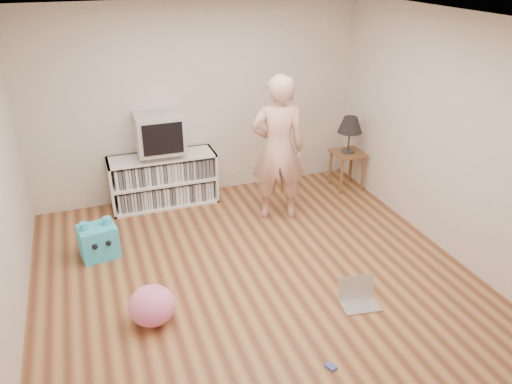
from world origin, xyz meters
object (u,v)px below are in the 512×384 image
object	(u,v)px
crt_tv	(159,133)
table_lamp	(350,126)
laptop	(358,296)
plush_blue	(98,241)
plush_pink	(152,306)
person	(278,149)
side_table	(347,161)
dvd_deck	(161,153)
media_unit	(163,180)

from	to	relation	value
crt_tv	table_lamp	world-z (taller)	crt_tv
table_lamp	laptop	bearing A→B (deg)	-116.10
plush_blue	plush_pink	xyz separation A→B (m)	(0.39, -1.31, -0.01)
laptop	person	bearing A→B (deg)	100.98
side_table	plush_blue	world-z (taller)	side_table
laptop	plush_blue	bearing A→B (deg)	151.80
dvd_deck	side_table	world-z (taller)	dvd_deck
dvd_deck	crt_tv	world-z (taller)	crt_tv
media_unit	side_table	world-z (taller)	media_unit
dvd_deck	side_table	xyz separation A→B (m)	(2.56, -0.37, -0.32)
media_unit	dvd_deck	bearing A→B (deg)	-90.00
laptop	table_lamp	bearing A→B (deg)	71.97
media_unit	crt_tv	world-z (taller)	crt_tv
crt_tv	plush_pink	world-z (taller)	crt_tv
table_lamp	laptop	world-z (taller)	table_lamp
crt_tv	laptop	size ratio (longest dim) A/B	1.52
dvd_deck	plush_pink	size ratio (longest dim) A/B	1.04
table_lamp	plush_pink	world-z (taller)	table_lamp
dvd_deck	plush_blue	xyz separation A→B (m)	(-0.93, -1.05, -0.54)
dvd_deck	person	size ratio (longest dim) A/B	0.24
crt_tv	plush_pink	size ratio (longest dim) A/B	1.39
crt_tv	side_table	bearing A→B (deg)	-8.14
side_table	plush_pink	distance (m)	3.70
dvd_deck	laptop	world-z (taller)	dvd_deck
dvd_deck	crt_tv	xyz separation A→B (m)	(0.00, -0.00, 0.29)
table_lamp	plush_blue	distance (m)	3.64
person	table_lamp	bearing A→B (deg)	-145.07
dvd_deck	person	distance (m)	1.56
media_unit	side_table	xyz separation A→B (m)	(2.56, -0.39, 0.07)
side_table	plush_pink	world-z (taller)	side_table
plush_blue	table_lamp	bearing A→B (deg)	0.95
table_lamp	person	bearing A→B (deg)	-159.55
crt_tv	side_table	xyz separation A→B (m)	(2.56, -0.37, -0.60)
media_unit	laptop	distance (m)	3.11
table_lamp	plush_pink	size ratio (longest dim) A/B	1.19
plush_pink	table_lamp	bearing A→B (deg)	32.63
table_lamp	person	world-z (taller)	person
media_unit	table_lamp	bearing A→B (deg)	-8.55
dvd_deck	table_lamp	xyz separation A→B (m)	(2.56, -0.37, 0.21)
crt_tv	side_table	size ratio (longest dim) A/B	1.09
person	media_unit	bearing A→B (deg)	-18.96
crt_tv	dvd_deck	bearing A→B (deg)	90.00
plush_pink	media_unit	bearing A→B (deg)	77.08
side_table	table_lamp	size ratio (longest dim) A/B	1.07
table_lamp	plush_pink	bearing A→B (deg)	-147.37
dvd_deck	side_table	bearing A→B (deg)	-8.21
dvd_deck	table_lamp	world-z (taller)	table_lamp
media_unit	side_table	distance (m)	2.59
plush_blue	plush_pink	world-z (taller)	plush_blue
media_unit	crt_tv	distance (m)	0.67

